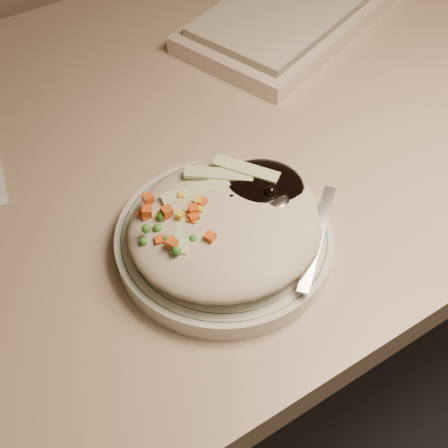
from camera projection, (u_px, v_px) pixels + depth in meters
desk at (217, 221)px, 0.91m from camera, size 1.40×0.70×0.74m
plate at (224, 241)px, 0.62m from camera, size 0.21×0.21×0.02m
plate_rim at (224, 235)px, 0.61m from camera, size 0.20×0.20×0.00m
meal at (228, 219)px, 0.60m from camera, size 0.20×0.19×0.05m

